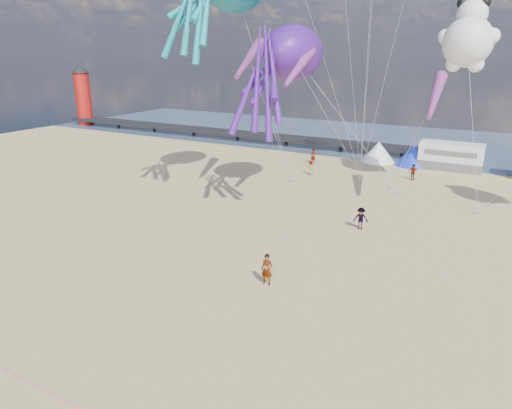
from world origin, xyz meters
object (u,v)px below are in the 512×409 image
object	(u,v)px
beachgoer_2	(361,218)
sandbag_b	(398,193)
lighthouse	(83,99)
beachgoer_5	(313,156)
kite_octopus_purple	(293,53)
standing_person	(267,270)
tent_blue	(413,155)
beachgoer_3	(413,172)
kite_panda	(468,42)
beachgoer_0	(311,168)
sandbag_a	(291,181)
windsock_left	(249,59)
sandbag_c	(478,213)
windsock_mid	(435,96)
motorhome_0	(451,156)
tent_white	(378,152)
windsock_right	(299,67)
sandbag_e	(360,177)
sandbag_d	(390,188)

from	to	relation	value
beachgoer_2	sandbag_b	distance (m)	10.25
lighthouse	beachgoer_5	size ratio (longest dim) A/B	5.15
kite_octopus_purple	standing_person	bearing A→B (deg)	-82.05
tent_blue	beachgoer_5	distance (m)	11.41
beachgoer_3	lighthouse	bearing A→B (deg)	134.27
standing_person	kite_panda	xyz separation A→B (m)	(6.48, 23.51, 12.29)
standing_person	kite_octopus_purple	size ratio (longest dim) A/B	0.17
beachgoer_0	sandbag_b	size ratio (longest dim) A/B	3.12
beachgoer_2	standing_person	bearing A→B (deg)	-116.00
sandbag_a	windsock_left	bearing A→B (deg)	-113.29
lighthouse	sandbag_c	xyz separation A→B (m)	(65.97, -18.68, -4.39)
sandbag_a	windsock_mid	distance (m)	16.07
kite_octopus_purple	lighthouse	bearing A→B (deg)	144.33
beachgoer_5	sandbag_a	bearing A→B (deg)	37.58
kite_octopus_purple	motorhome_0	bearing A→B (deg)	44.23
motorhome_0	kite_panda	size ratio (longest dim) A/B	0.94
windsock_mid	sandbag_b	bearing A→B (deg)	126.81
tent_white	sandbag_a	size ratio (longest dim) A/B	8.00
motorhome_0	windsock_right	bearing A→B (deg)	-115.29
beachgoer_0	kite_octopus_purple	size ratio (longest dim) A/B	0.14
beachgoer_2	lighthouse	bearing A→B (deg)	140.72
sandbag_e	tent_white	bearing A→B (deg)	92.82
kite_panda	beachgoer_3	bearing A→B (deg)	157.82
tent_white	sandbag_e	world-z (taller)	tent_white
beachgoer_2	beachgoer_5	xyz separation A→B (m)	(-11.04, 17.84, 0.04)
tent_white	beachgoer_3	distance (m)	8.34
beachgoer_2	sandbag_d	world-z (taller)	beachgoer_2
beachgoer_0	beachgoer_2	world-z (taller)	beachgoer_2
beachgoer_2	kite_panda	bearing A→B (deg)	56.08
beachgoer_5	windsock_right	bearing A→B (deg)	46.81
beachgoer_5	windsock_mid	world-z (taller)	windsock_mid
motorhome_0	windsock_left	bearing A→B (deg)	-130.28
motorhome_0	sandbag_e	xyz separation A→B (m)	(-7.59, -8.36, -1.39)
sandbag_b	kite_octopus_purple	world-z (taller)	kite_octopus_purple
sandbag_a	windsock_right	size ratio (longest dim) A/B	0.10
tent_white	sandbag_c	distance (m)	18.98
sandbag_b	windsock_mid	bearing A→B (deg)	-50.49
tent_blue	beachgoer_5	size ratio (longest dim) A/B	2.29
beachgoer_2	sandbag_c	distance (m)	10.75
beachgoer_5	sandbag_e	world-z (taller)	beachgoer_5
beachgoer_5	sandbag_e	distance (m)	7.80
sandbag_a	sandbag_b	size ratio (longest dim) A/B	1.00
kite_panda	sandbag_e	bearing A→B (deg)	-169.97
lighthouse	sandbag_a	size ratio (longest dim) A/B	18.00
tent_white	windsock_mid	size ratio (longest dim) A/B	0.63
lighthouse	tent_white	distance (m)	54.25
kite_panda	motorhome_0	bearing A→B (deg)	115.31
tent_white	standing_person	bearing A→B (deg)	-85.65
beachgoer_5	windsock_mid	size ratio (longest dim) A/B	0.28
lighthouse	sandbag_c	bearing A→B (deg)	-15.81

